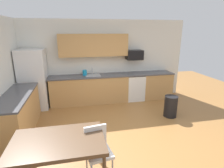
{
  "coord_description": "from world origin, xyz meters",
  "views": [
    {
      "loc": [
        -0.93,
        -3.42,
        2.35
      ],
      "look_at": [
        0.0,
        1.0,
        1.0
      ],
      "focal_mm": 28.78,
      "sensor_mm": 36.0,
      "label": 1
    }
  ],
  "objects_px": {
    "oven_range": "(134,87)",
    "trash_bin": "(171,106)",
    "refrigerator": "(34,80)",
    "microwave": "(134,55)",
    "chair_near_table": "(98,148)",
    "kettle": "(85,73)",
    "dining_table": "(58,144)"
  },
  "relations": [
    {
      "from": "microwave",
      "to": "refrigerator",
      "type": "bearing_deg",
      "value": -176.83
    },
    {
      "from": "kettle",
      "to": "microwave",
      "type": "bearing_deg",
      "value": 1.69
    },
    {
      "from": "oven_range",
      "to": "chair_near_table",
      "type": "bearing_deg",
      "value": -118.16
    },
    {
      "from": "microwave",
      "to": "oven_range",
      "type": "bearing_deg",
      "value": -90.0
    },
    {
      "from": "trash_bin",
      "to": "microwave",
      "type": "bearing_deg",
      "value": 109.85
    },
    {
      "from": "microwave",
      "to": "chair_near_table",
      "type": "relative_size",
      "value": 0.64
    },
    {
      "from": "microwave",
      "to": "kettle",
      "type": "xyz_separation_m",
      "value": [
        -1.7,
        -0.05,
        -0.53
      ]
    },
    {
      "from": "refrigerator",
      "to": "trash_bin",
      "type": "xyz_separation_m",
      "value": [
        3.83,
        -1.42,
        -0.61
      ]
    },
    {
      "from": "microwave",
      "to": "trash_bin",
      "type": "xyz_separation_m",
      "value": [
        0.58,
        -1.6,
        -1.25
      ]
    },
    {
      "from": "refrigerator",
      "to": "dining_table",
      "type": "relative_size",
      "value": 1.3
    },
    {
      "from": "dining_table",
      "to": "chair_near_table",
      "type": "relative_size",
      "value": 1.65
    },
    {
      "from": "dining_table",
      "to": "chair_near_table",
      "type": "distance_m",
      "value": 0.64
    },
    {
      "from": "refrigerator",
      "to": "oven_range",
      "type": "distance_m",
      "value": 3.29
    },
    {
      "from": "microwave",
      "to": "dining_table",
      "type": "bearing_deg",
      "value": -124.6
    },
    {
      "from": "oven_range",
      "to": "microwave",
      "type": "bearing_deg",
      "value": 90.0
    },
    {
      "from": "microwave",
      "to": "dining_table",
      "type": "xyz_separation_m",
      "value": [
        -2.32,
        -3.36,
        -0.85
      ]
    },
    {
      "from": "oven_range",
      "to": "trash_bin",
      "type": "height_order",
      "value": "oven_range"
    },
    {
      "from": "microwave",
      "to": "chair_near_table",
      "type": "xyz_separation_m",
      "value": [
        -1.71,
        -3.3,
        -1.05
      ]
    },
    {
      "from": "refrigerator",
      "to": "oven_range",
      "type": "bearing_deg",
      "value": 1.41
    },
    {
      "from": "oven_range",
      "to": "dining_table",
      "type": "relative_size",
      "value": 0.65
    },
    {
      "from": "dining_table",
      "to": "kettle",
      "type": "bearing_deg",
      "value": 79.42
    },
    {
      "from": "chair_near_table",
      "to": "trash_bin",
      "type": "bearing_deg",
      "value": 36.71
    },
    {
      "from": "trash_bin",
      "to": "kettle",
      "type": "xyz_separation_m",
      "value": [
        -2.28,
        1.55,
        0.72
      ]
    },
    {
      "from": "trash_bin",
      "to": "kettle",
      "type": "distance_m",
      "value": 2.84
    },
    {
      "from": "oven_range",
      "to": "trash_bin",
      "type": "bearing_deg",
      "value": -68.93
    },
    {
      "from": "trash_bin",
      "to": "refrigerator",
      "type": "bearing_deg",
      "value": 159.71
    },
    {
      "from": "chair_near_table",
      "to": "kettle",
      "type": "height_order",
      "value": "kettle"
    },
    {
      "from": "oven_range",
      "to": "dining_table",
      "type": "xyz_separation_m",
      "value": [
        -2.32,
        -3.26,
        0.25
      ]
    },
    {
      "from": "microwave",
      "to": "kettle",
      "type": "height_order",
      "value": "microwave"
    },
    {
      "from": "dining_table",
      "to": "chair_near_table",
      "type": "xyz_separation_m",
      "value": [
        0.6,
        0.06,
        -0.2
      ]
    },
    {
      "from": "dining_table",
      "to": "kettle",
      "type": "xyz_separation_m",
      "value": [
        0.62,
        3.31,
        0.32
      ]
    },
    {
      "from": "refrigerator",
      "to": "chair_near_table",
      "type": "distance_m",
      "value": 3.5
    }
  ]
}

